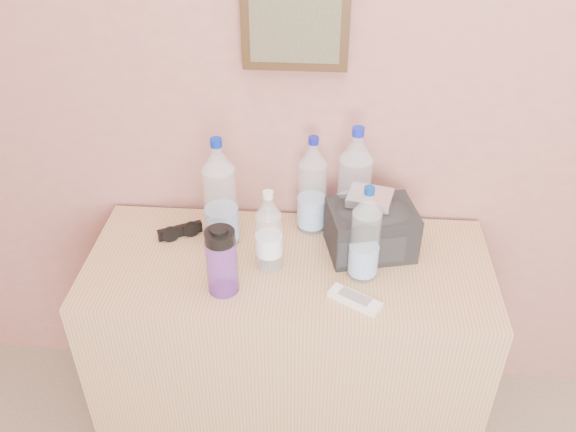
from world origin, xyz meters
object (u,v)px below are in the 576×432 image
Objects in this scene: pet_large_d at (365,238)px; foil_packet at (370,198)px; pet_large_c at (354,189)px; toiletry_bag at (371,227)px; sunglasses at (180,231)px; pet_large_a at (220,199)px; ac_remote at (355,300)px; nalgene_bottle at (222,260)px; pet_small at (269,234)px; dresser at (288,349)px; pet_large_b at (312,189)px.

pet_large_d is 0.14m from foil_packet.
pet_large_c is 0.13m from toiletry_bag.
toiletry_bag reaches higher than sunglasses.
pet_large_a is 2.42× the size of ac_remote.
nalgene_bottle is at bearing -80.77° from sunglasses.
pet_large_a is 1.70× the size of nalgene_bottle.
ac_remote is at bearing -98.49° from foil_packet.
pet_large_d is 0.13m from toiletry_bag.
pet_large_c is 0.36m from ac_remote.
pet_small reaches higher than ac_remote.
nalgene_bottle is 0.31m from sunglasses.
pet_large_a is 2.55× the size of sunglasses.
pet_large_d reaches higher than sunglasses.
ac_remote is 0.31m from foil_packet.
pet_large_c reaches higher than dresser.
nalgene_bottle is (-0.24, -0.32, -0.04)m from pet_large_b.
pet_large_b is at bearing -16.85° from sunglasses.
pet_large_a is 2.87× the size of foil_packet.
nalgene_bottle reaches higher than foil_packet.
pet_large_a is 0.29m from pet_large_b.
pet_large_b is 1.53× the size of nalgene_bottle.
pet_small is at bearing -175.15° from toiletry_bag.
nalgene_bottle is at bearing -166.59° from pet_large_d.
pet_large_c is (0.13, -0.02, 0.02)m from pet_large_b.
ac_remote is at bearing -53.52° from sunglasses.
pet_small is 0.31m from ac_remote.
pet_large_d reaches higher than foil_packet.
pet_large_c is 0.31m from pet_small.
nalgene_bottle reaches higher than toiletry_bag.
pet_small is at bearing -179.10° from ac_remote.
toiletry_bag reaches higher than ac_remote.
foil_packet is (0.23, 0.09, 0.57)m from dresser.
pet_large_d is 0.28m from pet_small.
nalgene_bottle is 0.38m from ac_remote.
dresser is 8.58× the size of sunglasses.
ac_remote is (0.14, -0.35, -0.13)m from pet_large_b.
pet_large_a is 1.11× the size of pet_large_b.
pet_large_d is 1.42× the size of nalgene_bottle.
toiletry_bag is at bearing -55.72° from pet_large_c.
sunglasses is 0.56× the size of toiletry_bag.
pet_large_d is at bearing -10.50° from dresser.
pet_large_c is at bearing 36.36° from pet_small.
toiletry_bag is (0.25, 0.08, 0.47)m from dresser.
foil_packet is at bearing -29.16° from sunglasses.
sunglasses is at bearing 164.30° from toiletry_bag.
pet_large_b is (0.06, 0.18, 0.53)m from dresser.
pet_large_b is 0.27m from pet_large_d.
pet_large_b is at bearing 71.56° from dresser.
foil_packet is (0.04, 0.25, 0.18)m from ac_remote.
pet_large_c is at bearing 98.68° from pet_large_d.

